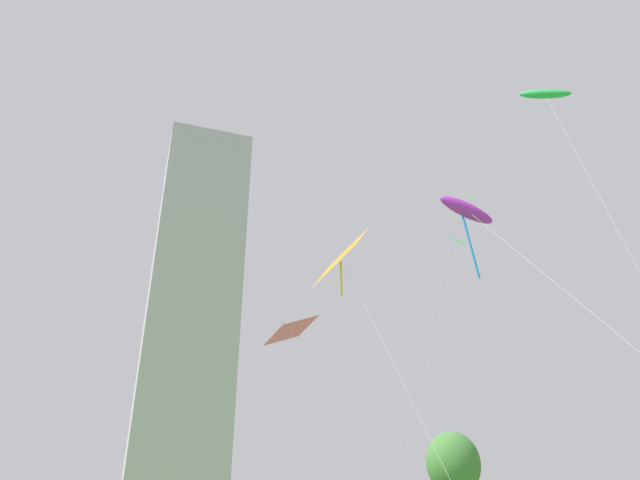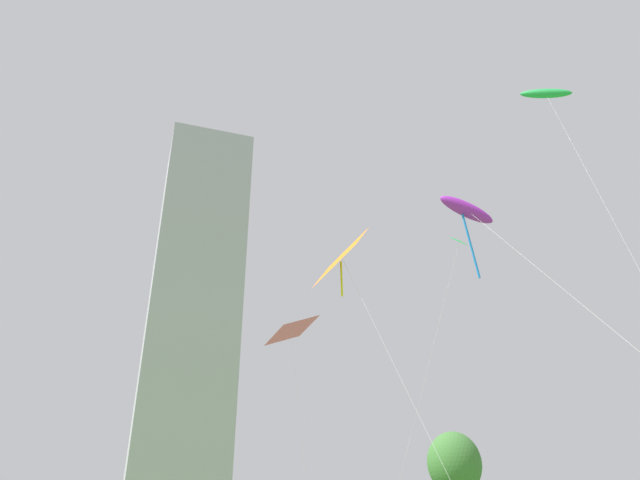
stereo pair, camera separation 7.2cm
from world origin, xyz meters
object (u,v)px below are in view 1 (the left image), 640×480
park_tree_0 (453,464)px  kite_flying_2 (466,211)px  distant_highrise_0 (190,315)px  kite_flying_4 (545,94)px  kite_flying_0 (291,330)px  kite_flying_1 (458,244)px  kite_flying_3 (341,257)px

park_tree_0 → kite_flying_2: bearing=-132.5°
kite_flying_2 → distant_highrise_0: (28.60, 105.30, 29.95)m
kite_flying_2 → kite_flying_4: 21.37m
kite_flying_0 → kite_flying_1: 13.69m
park_tree_0 → kite_flying_3: bearing=-149.5°
kite_flying_0 → distant_highrise_0: 95.52m
kite_flying_4 → distant_highrise_0: 104.74m
kite_flying_3 → kite_flying_4: 25.28m
kite_flying_0 → park_tree_0: (12.15, -3.38, -8.79)m
kite_flying_0 → kite_flying_2: kite_flying_2 is taller
kite_flying_4 → park_tree_0: 28.48m
kite_flying_0 → kite_flying_2: (-2.02, -18.84, 0.73)m
kite_flying_0 → park_tree_0: 15.37m
kite_flying_0 → kite_flying_1: kite_flying_1 is taller
kite_flying_3 → kite_flying_1: bearing=17.4°
kite_flying_1 → kite_flying_2: size_ratio=1.27×
kite_flying_2 → park_tree_0: bearing=47.5°
kite_flying_1 → kite_flying_2: bearing=-137.6°
park_tree_0 → kite_flying_0: bearing=164.5°
kite_flying_4 → distant_highrise_0: (14.50, 102.77, 14.10)m
kite_flying_2 → park_tree_0: 23.03m
kite_flying_1 → distant_highrise_0: 101.12m
kite_flying_2 → kite_flying_3: (-3.97, 4.79, -1.68)m
kite_flying_1 → kite_flying_4: 13.60m
kite_flying_4 → park_tree_0: size_ratio=4.00×
kite_flying_3 → park_tree_0: 22.46m
kite_flying_1 → kite_flying_4: (4.07, -6.63, 11.16)m
kite_flying_1 → distant_highrise_0: (18.56, 96.14, 25.26)m
kite_flying_4 → park_tree_0: (0.06, 12.93, -25.37)m
kite_flying_2 → kite_flying_4: size_ratio=0.51×
kite_flying_3 → distant_highrise_0: distant_highrise_0 is taller
kite_flying_1 → kite_flying_3: bearing=-162.6°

